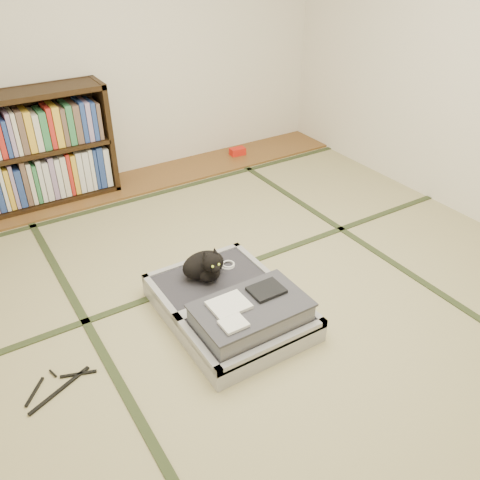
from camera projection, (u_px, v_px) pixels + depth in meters
floor at (263, 301)px, 3.17m from camera, size 4.50×4.50×0.00m
wood_strip at (139, 181)px, 4.60m from camera, size 4.00×0.50×0.02m
red_item at (237, 151)px, 5.07m from camera, size 0.16×0.10×0.07m
room_shell at (270, 59)px, 2.39m from camera, size 4.50×4.50×4.50m
tatami_borders at (223, 263)px, 3.52m from camera, size 4.00×4.50×0.01m
bookcase at (20, 155)px, 3.99m from camera, size 1.45×0.33×0.93m
suitcase at (233, 308)px, 2.97m from camera, size 0.71×0.94×0.28m
cat at (205, 266)px, 3.10m from camera, size 0.31×0.32×0.25m
cable_coil at (228, 265)px, 3.25m from camera, size 0.10×0.10×0.02m
hanger at (58, 386)px, 2.58m from camera, size 0.38×0.25×0.01m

